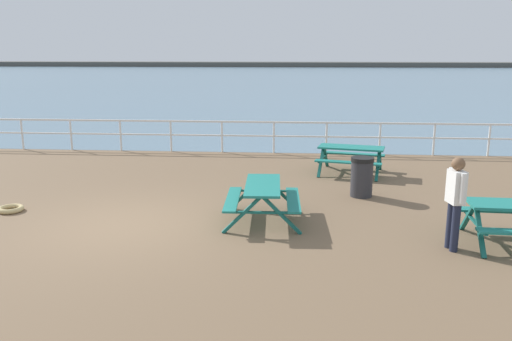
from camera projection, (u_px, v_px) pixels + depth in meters
ground_plane at (125, 230)px, 10.55m from camera, size 30.00×24.00×0.20m
sea_band at (268, 79)px, 61.76m from camera, size 142.00×90.00×0.01m
distant_shoreline at (280, 67)px, 103.51m from camera, size 142.00×6.00×1.80m
seaward_railing at (196, 130)px, 17.89m from camera, size 23.07×0.07×1.08m
picnic_table_near_left at (263, 193)px, 10.69m from camera, size 1.61×1.86×0.80m
picnic_table_near_right at (351, 153)px, 14.77m from camera, size 2.09×1.87×0.80m
visitor at (455, 198)px, 9.05m from camera, size 0.28×0.52×1.66m
litter_bin at (362, 177)px, 12.50m from camera, size 0.55×0.55×0.95m
rope_coil at (11, 209)px, 11.42m from camera, size 0.55×0.55×0.11m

